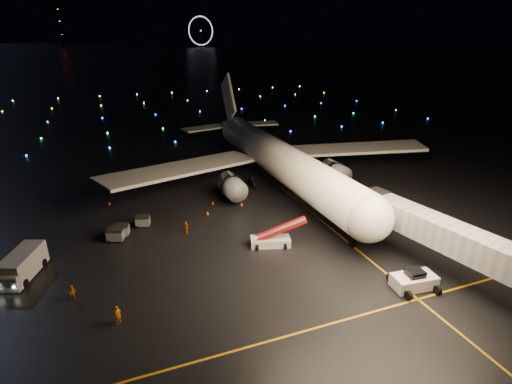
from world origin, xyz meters
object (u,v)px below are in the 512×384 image
(belt_loader, at_px, (271,233))
(baggage_cart_1, at_px, (116,235))
(baggage_cart_0, at_px, (143,221))
(crew_c, at_px, (186,227))
(airliner, at_px, (271,136))
(service_truck, at_px, (23,264))
(pushback_tug, at_px, (414,279))
(crew_b, at_px, (72,292))
(baggage_cart_2, at_px, (121,230))
(crew_a, at_px, (118,315))

(belt_loader, distance_m, baggage_cart_1, 20.28)
(baggage_cart_0, bearing_deg, belt_loader, -21.91)
(crew_c, height_order, baggage_cart_1, baggage_cart_1)
(airliner, relative_size, belt_loader, 8.15)
(airliner, distance_m, crew_c, 24.97)
(baggage_cart_0, distance_m, baggage_cart_1, 4.88)
(service_truck, distance_m, crew_c, 19.40)
(pushback_tug, distance_m, baggage_cart_0, 35.87)
(pushback_tug, relative_size, crew_b, 2.86)
(airliner, relative_size, baggage_cart_2, 30.99)
(crew_c, bearing_deg, baggage_cart_2, -121.26)
(pushback_tug, relative_size, baggage_cart_0, 2.46)
(service_truck, bearing_deg, crew_b, -31.32)
(belt_loader, height_order, service_truck, belt_loader)
(crew_b, bearing_deg, crew_c, 46.97)
(pushback_tug, bearing_deg, belt_loader, 133.53)
(belt_loader, xyz_separation_m, crew_a, (-19.07, -8.37, -0.86))
(airliner, bearing_deg, service_truck, -154.79)
(belt_loader, distance_m, crew_c, 11.91)
(crew_a, bearing_deg, service_truck, 83.98)
(airliner, relative_size, service_truck, 7.66)
(crew_a, xyz_separation_m, baggage_cart_2, (1.47, 18.07, -0.11))
(crew_a, bearing_deg, baggage_cart_2, 41.84)
(pushback_tug, xyz_separation_m, baggage_cart_2, (-28.28, 23.62, -0.27))
(service_truck, distance_m, crew_b, 8.45)
(belt_loader, bearing_deg, baggage_cart_0, 158.12)
(baggage_cart_1, bearing_deg, service_truck, -135.53)
(baggage_cart_0, relative_size, baggage_cart_1, 0.91)
(airliner, bearing_deg, crew_a, -133.70)
(crew_b, relative_size, baggage_cart_0, 0.86)
(baggage_cart_0, bearing_deg, baggage_cart_1, -124.85)
(crew_a, bearing_deg, crew_b, 83.39)
(crew_b, bearing_deg, service_truck, 138.53)
(crew_a, height_order, crew_c, crew_a)
(pushback_tug, relative_size, service_truck, 0.58)
(crew_a, distance_m, baggage_cart_2, 18.13)
(belt_loader, bearing_deg, crew_a, -139.87)
(service_truck, height_order, crew_a, service_truck)
(crew_c, xyz_separation_m, baggage_cart_2, (-8.28, 2.35, -0.03))
(service_truck, relative_size, baggage_cart_0, 4.20)
(service_truck, distance_m, baggage_cart_2, 12.32)
(service_truck, xyz_separation_m, baggage_cart_0, (13.78, 7.77, -0.65))
(pushback_tug, height_order, baggage_cart_2, pushback_tug)
(crew_a, relative_size, baggage_cart_1, 0.90)
(service_truck, distance_m, crew_a, 15.31)
(baggage_cart_2, bearing_deg, airliner, 40.20)
(service_truck, bearing_deg, pushback_tug, -3.64)
(service_truck, xyz_separation_m, crew_b, (5.18, -6.65, -0.64))
(crew_a, bearing_deg, pushback_tug, -54.06)
(belt_loader, distance_m, service_truck, 28.63)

